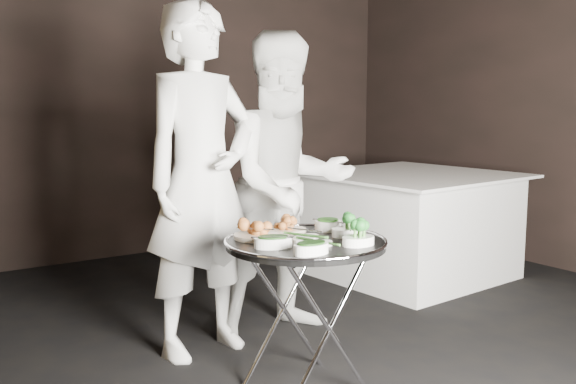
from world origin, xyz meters
TOP-DOWN VIEW (x-y plane):
  - wall_back at (0.00, 3.52)m, footprint 6.00×0.05m
  - tray_stand at (-0.09, 0.34)m, footprint 0.49×0.41m
  - serving_tray at (-0.09, 0.34)m, footprint 0.77×0.77m
  - potato_plate_a at (-0.25, 0.51)m, footprint 0.22×0.22m
  - potato_plate_b at (-0.04, 0.56)m, footprint 0.18×0.18m
  - greens_bowl at (0.15, 0.48)m, footprint 0.13×0.13m
  - asparagus_plate_a at (-0.09, 0.34)m, footprint 0.21×0.17m
  - asparagus_plate_b at (-0.12, 0.21)m, footprint 0.19×0.14m
  - spinach_bowl_a at (-0.30, 0.30)m, footprint 0.20×0.17m
  - spinach_bowl_b at (-0.23, 0.11)m, footprint 0.18×0.12m
  - broccoli_bowl_a at (0.13, 0.31)m, footprint 0.18×0.15m
  - broccoli_bowl_b at (0.05, 0.13)m, footprint 0.16×0.12m
  - serving_utensils at (-0.07, 0.41)m, footprint 0.58×0.43m
  - waiter_left at (-0.27, 1.06)m, footprint 0.77×0.57m
  - waiter_right at (0.30, 1.07)m, footprint 0.95×0.79m
  - dining_table at (1.81, 1.58)m, footprint 1.45×1.45m

SIDE VIEW (x-z plane):
  - tray_stand at x=-0.09m, z-range 0.04..0.76m
  - dining_table at x=1.81m, z-range 0.00..0.83m
  - serving_tray at x=-0.09m, z-range 0.71..0.75m
  - asparagus_plate_b at x=-0.12m, z-range 0.73..0.77m
  - asparagus_plate_a at x=-0.09m, z-range 0.73..0.77m
  - potato_plate_b at x=-0.04m, z-range 0.73..0.80m
  - broccoli_bowl_a at x=0.13m, z-range 0.73..0.80m
  - broccoli_bowl_b at x=0.05m, z-range 0.73..0.80m
  - spinach_bowl_b at x=-0.23m, z-range 0.73..0.80m
  - spinach_bowl_a at x=-0.30m, z-range 0.73..0.81m
  - greens_bowl at x=0.15m, z-range 0.73..0.81m
  - potato_plate_a at x=-0.25m, z-range 0.73..0.81m
  - serving_utensils at x=-0.07m, z-range 0.78..0.79m
  - waiter_right at x=0.30m, z-range 0.00..1.79m
  - waiter_left at x=-0.27m, z-range 0.00..1.92m
  - wall_back at x=0.00m, z-range 0.00..3.00m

